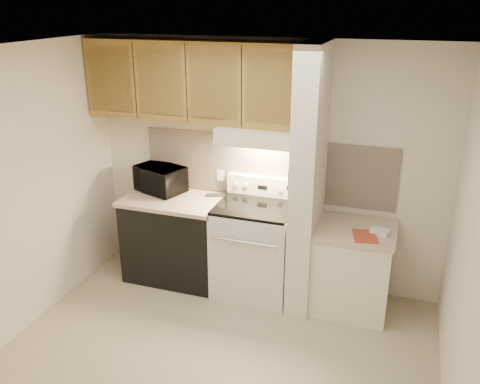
% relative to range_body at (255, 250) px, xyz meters
% --- Properties ---
extents(floor, '(3.60, 3.60, 0.00)m').
position_rel_range_body_xyz_m(floor, '(0.00, -1.16, -0.46)').
color(floor, tan).
rests_on(floor, ground).
extents(ceiling, '(3.60, 3.60, 0.00)m').
position_rel_range_body_xyz_m(ceiling, '(0.00, -1.16, 2.04)').
color(ceiling, white).
rests_on(ceiling, wall_back).
extents(wall_back, '(3.60, 2.50, 0.02)m').
position_rel_range_body_xyz_m(wall_back, '(0.00, 0.34, 0.79)').
color(wall_back, beige).
rests_on(wall_back, floor).
extents(wall_left, '(0.02, 3.00, 2.50)m').
position_rel_range_body_xyz_m(wall_left, '(-1.80, -1.16, 0.79)').
color(wall_left, beige).
rests_on(wall_left, floor).
extents(wall_right, '(0.02, 3.00, 2.50)m').
position_rel_range_body_xyz_m(wall_right, '(1.80, -1.16, 0.79)').
color(wall_right, beige).
rests_on(wall_right, floor).
extents(backsplash, '(2.60, 0.02, 0.63)m').
position_rel_range_body_xyz_m(backsplash, '(0.00, 0.33, 0.78)').
color(backsplash, beige).
rests_on(backsplash, wall_back).
extents(range_body, '(0.76, 0.65, 0.92)m').
position_rel_range_body_xyz_m(range_body, '(0.00, 0.00, 0.00)').
color(range_body, silver).
rests_on(range_body, floor).
extents(oven_window, '(0.50, 0.01, 0.30)m').
position_rel_range_body_xyz_m(oven_window, '(0.00, -0.32, 0.04)').
color(oven_window, black).
rests_on(oven_window, range_body).
extents(oven_handle, '(0.65, 0.02, 0.02)m').
position_rel_range_body_xyz_m(oven_handle, '(0.00, -0.35, 0.26)').
color(oven_handle, silver).
rests_on(oven_handle, range_body).
extents(cooktop, '(0.74, 0.64, 0.03)m').
position_rel_range_body_xyz_m(cooktop, '(0.00, 0.00, 0.48)').
color(cooktop, black).
rests_on(cooktop, range_body).
extents(range_backguard, '(0.76, 0.08, 0.20)m').
position_rel_range_body_xyz_m(range_backguard, '(0.00, 0.28, 0.59)').
color(range_backguard, silver).
rests_on(range_backguard, range_body).
extents(range_display, '(0.10, 0.01, 0.04)m').
position_rel_range_body_xyz_m(range_display, '(0.00, 0.24, 0.59)').
color(range_display, black).
rests_on(range_display, range_backguard).
extents(range_knob_left_outer, '(0.05, 0.02, 0.05)m').
position_rel_range_body_xyz_m(range_knob_left_outer, '(-0.28, 0.24, 0.59)').
color(range_knob_left_outer, silver).
rests_on(range_knob_left_outer, range_backguard).
extents(range_knob_left_inner, '(0.05, 0.02, 0.05)m').
position_rel_range_body_xyz_m(range_knob_left_inner, '(-0.18, 0.24, 0.59)').
color(range_knob_left_inner, silver).
rests_on(range_knob_left_inner, range_backguard).
extents(range_knob_right_inner, '(0.05, 0.02, 0.05)m').
position_rel_range_body_xyz_m(range_knob_right_inner, '(0.18, 0.24, 0.59)').
color(range_knob_right_inner, silver).
rests_on(range_knob_right_inner, range_backguard).
extents(range_knob_right_outer, '(0.05, 0.02, 0.05)m').
position_rel_range_body_xyz_m(range_knob_right_outer, '(0.28, 0.24, 0.59)').
color(range_knob_right_outer, silver).
rests_on(range_knob_right_outer, range_backguard).
extents(dishwasher_front, '(1.00, 0.63, 0.87)m').
position_rel_range_body_xyz_m(dishwasher_front, '(-0.88, 0.01, -0.03)').
color(dishwasher_front, black).
rests_on(dishwasher_front, floor).
extents(left_countertop, '(1.04, 0.67, 0.04)m').
position_rel_range_body_xyz_m(left_countertop, '(-0.88, 0.01, 0.43)').
color(left_countertop, '#C8B199').
rests_on(left_countertop, dishwasher_front).
extents(spoon_rest, '(0.24, 0.15, 0.02)m').
position_rel_range_body_xyz_m(spoon_rest, '(-0.48, 0.21, 0.46)').
color(spoon_rest, black).
rests_on(spoon_rest, left_countertop).
extents(teal_jar, '(0.09, 0.09, 0.09)m').
position_rel_range_body_xyz_m(teal_jar, '(-1.18, 0.23, 0.50)').
color(teal_jar, '#336E64').
rests_on(teal_jar, left_countertop).
extents(outlet, '(0.08, 0.01, 0.12)m').
position_rel_range_body_xyz_m(outlet, '(-0.48, 0.32, 0.64)').
color(outlet, white).
rests_on(outlet, backsplash).
extents(microwave, '(0.58, 0.48, 0.28)m').
position_rel_range_body_xyz_m(microwave, '(-1.10, 0.15, 0.59)').
color(microwave, black).
rests_on(microwave, left_countertop).
extents(partition_pillar, '(0.22, 0.70, 2.50)m').
position_rel_range_body_xyz_m(partition_pillar, '(0.51, -0.01, 0.79)').
color(partition_pillar, silver).
rests_on(partition_pillar, floor).
extents(pillar_trim, '(0.01, 0.70, 0.04)m').
position_rel_range_body_xyz_m(pillar_trim, '(0.39, -0.01, 0.84)').
color(pillar_trim, olive).
rests_on(pillar_trim, partition_pillar).
extents(knife_strip, '(0.02, 0.42, 0.04)m').
position_rel_range_body_xyz_m(knife_strip, '(0.39, -0.06, 0.86)').
color(knife_strip, black).
rests_on(knife_strip, partition_pillar).
extents(knife_blade_a, '(0.01, 0.03, 0.16)m').
position_rel_range_body_xyz_m(knife_blade_a, '(0.38, -0.22, 0.76)').
color(knife_blade_a, silver).
rests_on(knife_blade_a, knife_strip).
extents(knife_handle_a, '(0.02, 0.02, 0.10)m').
position_rel_range_body_xyz_m(knife_handle_a, '(0.38, -0.22, 0.91)').
color(knife_handle_a, black).
rests_on(knife_handle_a, knife_strip).
extents(knife_blade_b, '(0.01, 0.04, 0.18)m').
position_rel_range_body_xyz_m(knife_blade_b, '(0.38, -0.15, 0.75)').
color(knife_blade_b, silver).
rests_on(knife_blade_b, knife_strip).
extents(knife_handle_b, '(0.02, 0.02, 0.10)m').
position_rel_range_body_xyz_m(knife_handle_b, '(0.38, -0.14, 0.91)').
color(knife_handle_b, black).
rests_on(knife_handle_b, knife_strip).
extents(knife_blade_c, '(0.01, 0.04, 0.20)m').
position_rel_range_body_xyz_m(knife_blade_c, '(0.38, -0.05, 0.74)').
color(knife_blade_c, silver).
rests_on(knife_blade_c, knife_strip).
extents(knife_handle_c, '(0.02, 0.02, 0.10)m').
position_rel_range_body_xyz_m(knife_handle_c, '(0.38, -0.05, 0.91)').
color(knife_handle_c, black).
rests_on(knife_handle_c, knife_strip).
extents(knife_blade_d, '(0.01, 0.04, 0.16)m').
position_rel_range_body_xyz_m(knife_blade_d, '(0.38, 0.01, 0.76)').
color(knife_blade_d, silver).
rests_on(knife_blade_d, knife_strip).
extents(knife_handle_d, '(0.02, 0.02, 0.10)m').
position_rel_range_body_xyz_m(knife_handle_d, '(0.38, 0.01, 0.91)').
color(knife_handle_d, black).
rests_on(knife_handle_d, knife_strip).
extents(knife_blade_e, '(0.01, 0.04, 0.18)m').
position_rel_range_body_xyz_m(knife_blade_e, '(0.38, 0.09, 0.75)').
color(knife_blade_e, silver).
rests_on(knife_blade_e, knife_strip).
extents(knife_handle_e, '(0.02, 0.02, 0.10)m').
position_rel_range_body_xyz_m(knife_handle_e, '(0.38, 0.11, 0.91)').
color(knife_handle_e, black).
rests_on(knife_handle_e, knife_strip).
extents(oven_mitt, '(0.03, 0.10, 0.25)m').
position_rel_range_body_xyz_m(oven_mitt, '(0.38, 0.17, 0.67)').
color(oven_mitt, gray).
rests_on(oven_mitt, partition_pillar).
extents(right_cab_base, '(0.70, 0.60, 0.81)m').
position_rel_range_body_xyz_m(right_cab_base, '(0.97, -0.01, -0.06)').
color(right_cab_base, white).
rests_on(right_cab_base, floor).
extents(right_countertop, '(0.74, 0.64, 0.04)m').
position_rel_range_body_xyz_m(right_countertop, '(0.97, -0.01, 0.37)').
color(right_countertop, '#C8B199').
rests_on(right_countertop, right_cab_base).
extents(red_folder, '(0.25, 0.31, 0.01)m').
position_rel_range_body_xyz_m(red_folder, '(1.07, -0.16, 0.39)').
color(red_folder, '#B33C25').
rests_on(red_folder, right_countertop).
extents(white_box, '(0.19, 0.15, 0.04)m').
position_rel_range_body_xyz_m(white_box, '(1.19, -0.05, 0.41)').
color(white_box, white).
rests_on(white_box, right_countertop).
extents(range_hood, '(0.78, 0.44, 0.15)m').
position_rel_range_body_xyz_m(range_hood, '(0.00, 0.12, 1.17)').
color(range_hood, white).
rests_on(range_hood, upper_cabinets).
extents(hood_lip, '(0.78, 0.04, 0.06)m').
position_rel_range_body_xyz_m(hood_lip, '(0.00, -0.08, 1.12)').
color(hood_lip, white).
rests_on(hood_lip, range_hood).
extents(upper_cabinets, '(2.18, 0.33, 0.77)m').
position_rel_range_body_xyz_m(upper_cabinets, '(-0.69, 0.17, 1.62)').
color(upper_cabinets, olive).
rests_on(upper_cabinets, wall_back).
extents(cab_door_a, '(0.46, 0.01, 0.63)m').
position_rel_range_body_xyz_m(cab_door_a, '(-1.51, 0.01, 1.62)').
color(cab_door_a, olive).
rests_on(cab_door_a, upper_cabinets).
extents(cab_gap_a, '(0.01, 0.01, 0.73)m').
position_rel_range_body_xyz_m(cab_gap_a, '(-1.23, 0.01, 1.62)').
color(cab_gap_a, black).
rests_on(cab_gap_a, upper_cabinets).
extents(cab_door_b, '(0.46, 0.01, 0.63)m').
position_rel_range_body_xyz_m(cab_door_b, '(-0.96, 0.01, 1.62)').
color(cab_door_b, olive).
rests_on(cab_door_b, upper_cabinets).
extents(cab_gap_b, '(0.01, 0.01, 0.73)m').
position_rel_range_body_xyz_m(cab_gap_b, '(-0.69, 0.01, 1.62)').
color(cab_gap_b, black).
rests_on(cab_gap_b, upper_cabinets).
extents(cab_door_c, '(0.46, 0.01, 0.63)m').
position_rel_range_body_xyz_m(cab_door_c, '(-0.42, 0.01, 1.62)').
color(cab_door_c, olive).
rests_on(cab_door_c, upper_cabinets).
extents(cab_gap_c, '(0.01, 0.01, 0.73)m').
position_rel_range_body_xyz_m(cab_gap_c, '(-0.14, 0.01, 1.62)').
color(cab_gap_c, black).
rests_on(cab_gap_c, upper_cabinets).
extents(cab_door_d, '(0.46, 0.01, 0.63)m').
position_rel_range_body_xyz_m(cab_door_d, '(0.13, 0.01, 1.62)').
color(cab_door_d, olive).
rests_on(cab_door_d, upper_cabinets).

